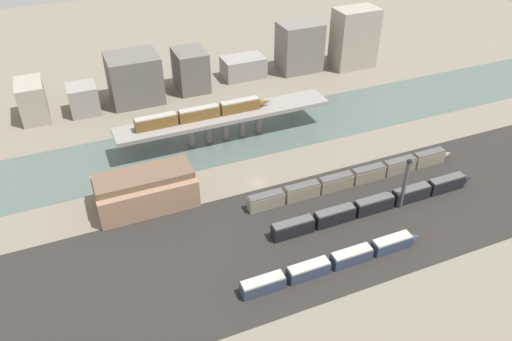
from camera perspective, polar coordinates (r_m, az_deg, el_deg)
name	(u,v)px	position (r m, az deg, el deg)	size (l,w,h in m)	color
ground_plane	(257,183)	(140.28, 0.17, -1.40)	(400.00, 400.00, 0.00)	#756B5B
railbed_yard	(296,236)	(123.56, 4.55, -7.50)	(280.00, 42.00, 0.01)	#282623
river_water	(226,138)	(160.56, -3.48, 3.70)	(320.00, 28.26, 0.01)	#4C5B56
bridge	(225,118)	(156.83, -3.57, 6.02)	(68.44, 9.88, 8.81)	gray
train_on_bridge	(203,113)	(153.48, -6.03, 6.58)	(43.66, 2.68, 3.81)	brown
train_yard_near	(336,262)	(116.08, 9.08, -10.24)	(46.53, 2.96, 3.41)	#2D384C
train_yard_mid	(377,204)	(133.36, 13.71, -3.70)	(61.26, 2.78, 4.16)	black
train_yard_far	(355,177)	(141.65, 11.29, -0.75)	(65.79, 2.80, 4.18)	gray
warehouse_building	(145,189)	(133.41, -12.53, -2.11)	(25.49, 13.59, 9.65)	#937056
signal_tower	(404,185)	(132.80, 16.61, -1.56)	(1.02, 1.02, 15.01)	#4C4C51
city_block_far_left	(32,101)	(184.92, -24.20, 7.31)	(8.66, 13.85, 13.08)	gray
city_block_left	(83,99)	(183.02, -19.13, 7.71)	(9.68, 9.73, 10.13)	gray
city_block_center	(134,78)	(185.16, -13.73, 10.21)	(17.80, 15.49, 17.14)	#605B56
city_block_right	(191,70)	(190.68, -7.47, 11.32)	(11.11, 13.95, 15.08)	#605B56
city_block_far_right	(243,67)	(200.49, -1.45, 11.73)	(16.43, 10.25, 8.07)	gray
city_block_tall	(299,47)	(205.40, 4.99, 13.88)	(16.61, 11.82, 19.26)	slate
city_block_low	(354,38)	(211.43, 11.16, 14.64)	(17.15, 10.71, 23.72)	gray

